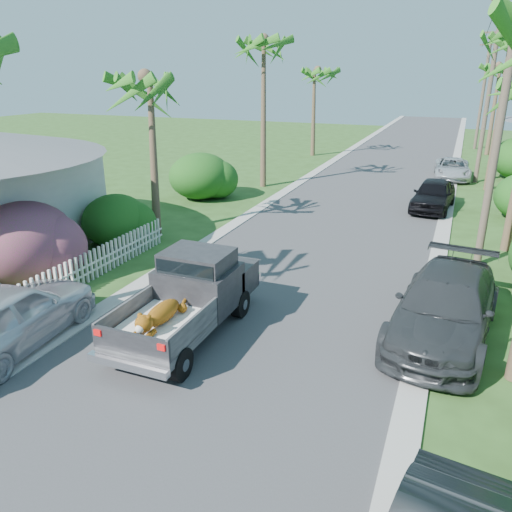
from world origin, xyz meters
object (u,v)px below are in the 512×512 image
at_px(utility_pole_b, 499,131).
at_px(pickup_truck, 193,292).
at_px(palm_r_d, 501,66).
at_px(utility_pole_d, 483,94).
at_px(parked_car_rf, 433,195).
at_px(utility_pole_c, 487,104).
at_px(palm_l_d, 315,70).
at_px(palm_r_c, 512,35).
at_px(parked_car_ln, 9,317).
at_px(parked_car_rm, 445,307).
at_px(palm_l_b, 148,78).
at_px(parked_car_rd, 452,169).
at_px(palm_l_c, 264,41).

bearing_deg(utility_pole_b, pickup_truck, -131.90).
xyz_separation_m(palm_r_d, utility_pole_b, (-0.90, -27.00, -2.14)).
height_order(palm_r_d, utility_pole_d, utility_pole_d).
xyz_separation_m(parked_car_rf, palm_r_d, (2.90, 19.80, 6.00)).
bearing_deg(utility_pole_c, pickup_truck, -107.00).
xyz_separation_m(palm_r_d, utility_pole_c, (-0.90, -12.00, -2.14)).
bearing_deg(pickup_truck, palm_l_d, 100.14).
height_order(palm_r_c, utility_pole_b, palm_r_c).
relative_size(parked_car_ln, palm_l_d, 0.63).
bearing_deg(palm_r_d, palm_r_c, -91.23).
height_order(parked_car_rm, parked_car_rf, parked_car_rm).
relative_size(palm_l_d, utility_pole_d, 0.86).
bearing_deg(parked_car_rm, palm_l_b, 163.88).
height_order(pickup_truck, palm_l_b, palm_l_b).
relative_size(palm_l_b, palm_r_c, 0.79).
distance_m(parked_car_ln, utility_pole_b, 15.27).
distance_m(parked_car_rf, palm_r_c, 9.74).
bearing_deg(parked_car_rd, parked_car_rm, -92.55).
bearing_deg(parked_car_rd, utility_pole_d, 80.50).
height_order(parked_car_rd, utility_pole_b, utility_pole_b).
relative_size(parked_car_rd, palm_r_c, 0.48).
distance_m(palm_r_d, utility_pole_d, 3.79).
bearing_deg(palm_l_d, palm_r_d, 24.78).
relative_size(palm_l_c, palm_r_c, 0.98).
height_order(palm_l_b, palm_l_d, palm_l_d).
distance_m(palm_l_c, utility_pole_b, 15.05).
distance_m(parked_car_rf, palm_l_b, 14.30).
distance_m(palm_r_c, palm_r_d, 14.07).
bearing_deg(parked_car_rf, parked_car_ln, -111.07).
xyz_separation_m(pickup_truck, palm_r_d, (7.86, 34.75, 5.73)).
distance_m(palm_l_c, palm_r_d, 21.95).
xyz_separation_m(palm_l_d, utility_pole_c, (12.10, -6.00, -1.84)).
relative_size(parked_car_rm, palm_l_b, 0.76).
distance_m(parked_car_rf, parked_car_ln, 19.52).
bearing_deg(palm_l_d, utility_pole_b, -60.05).
xyz_separation_m(parked_car_ln, utility_pole_b, (10.60, 10.33, 3.77)).
xyz_separation_m(parked_car_rf, palm_l_c, (-9.60, 1.80, 7.18)).
bearing_deg(utility_pole_d, palm_l_b, -111.80).
distance_m(parked_car_ln, utility_pole_c, 27.72).
relative_size(parked_car_rf, palm_l_b, 0.58).
distance_m(palm_r_d, utility_pole_b, 27.10).
distance_m(palm_l_c, utility_pole_c, 13.47).
bearing_deg(palm_l_d, palm_l_c, -87.61).
xyz_separation_m(palm_l_b, palm_r_d, (13.30, 28.00, 0.59)).
bearing_deg(utility_pole_d, utility_pole_b, -90.00).
bearing_deg(palm_l_b, palm_r_c, 47.12).
bearing_deg(parked_car_rd, utility_pole_c, -23.96).
bearing_deg(pickup_truck, utility_pole_b, 48.10).
xyz_separation_m(palm_l_b, palm_r_c, (13.00, 14.00, 1.96)).
distance_m(pickup_truck, palm_r_d, 36.09).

